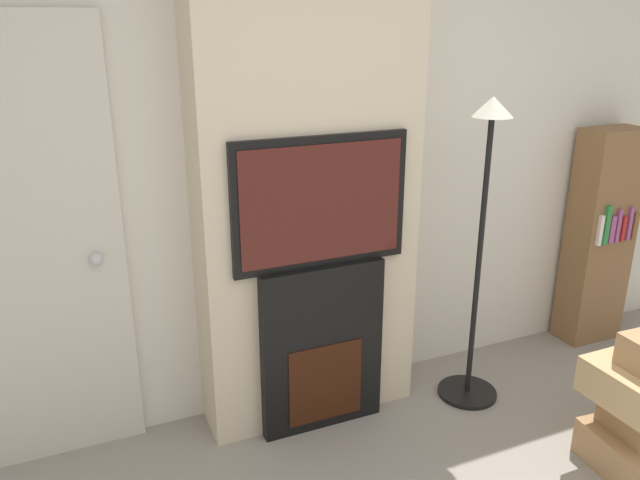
{
  "coord_description": "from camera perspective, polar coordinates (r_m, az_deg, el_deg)",
  "views": [
    {
      "loc": [
        -1.13,
        -0.91,
        2.02
      ],
      "look_at": [
        0.0,
        1.69,
        1.02
      ],
      "focal_mm": 35.0,
      "sensor_mm": 36.0,
      "label": 1
    }
  ],
  "objects": [
    {
      "name": "television",
      "position": [
        2.94,
        0.03,
        3.49
      ],
      "size": [
        0.88,
        0.07,
        0.64
      ],
      "color": "black",
      "rests_on": "fireplace"
    },
    {
      "name": "floor_lamp",
      "position": [
        3.37,
        14.51,
        0.23
      ],
      "size": [
        0.33,
        0.33,
        1.68
      ],
      "color": "black",
      "rests_on": "ground_plane"
    },
    {
      "name": "wall_back",
      "position": [
        3.22,
        -2.41,
        7.31
      ],
      "size": [
        6.0,
        0.06,
        2.7
      ],
      "color": "silver",
      "rests_on": "ground_plane"
    },
    {
      "name": "bookshelf",
      "position": [
        4.4,
        24.18,
        0.23
      ],
      "size": [
        0.4,
        0.25,
        1.41
      ],
      "color": "brown",
      "rests_on": "ground_plane"
    },
    {
      "name": "entry_door",
      "position": [
        3.05,
        -25.75,
        -1.46
      ],
      "size": [
        0.89,
        0.09,
        2.07
      ],
      "color": "beige",
      "rests_on": "ground_plane"
    },
    {
      "name": "chimney_breast",
      "position": [
        3.05,
        -1.15,
        6.66
      ],
      "size": [
        1.12,
        0.31,
        2.7
      ],
      "color": "beige",
      "rests_on": "ground_plane"
    },
    {
      "name": "fireplace",
      "position": [
        3.24,
        0.01,
        -9.7
      ],
      "size": [
        0.65,
        0.15,
        0.9
      ],
      "color": "black",
      "rests_on": "ground_plane"
    }
  ]
}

